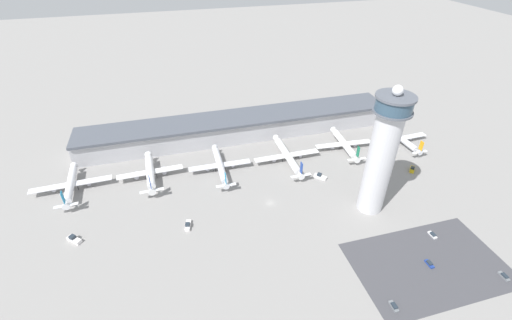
{
  "coord_description": "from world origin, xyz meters",
  "views": [
    {
      "loc": [
        -41.76,
        -125.95,
        118.19
      ],
      "look_at": [
        -0.91,
        24.24,
        10.96
      ],
      "focal_mm": 24.0,
      "sensor_mm": 36.0,
      "label": 1
    }
  ],
  "objects_px": {
    "airplane_gate_alpha": "(71,184)",
    "service_truck_baggage": "(188,225)",
    "car_green_van": "(433,235)",
    "service_truck_fuel": "(74,239)",
    "control_tower": "(382,153)",
    "airplane_gate_delta": "(287,156)",
    "airplane_gate_charlie": "(220,165)",
    "airplane_gate_foxtrot": "(401,139)",
    "service_truck_catering": "(320,176)",
    "car_navy_sedan": "(394,306)",
    "car_black_suv": "(504,276)",
    "airplane_gate_bravo": "(150,172)",
    "airplane_gate_echo": "(344,144)",
    "service_truck_water": "(412,169)",
    "car_silver_sedan": "(429,264)"
  },
  "relations": [
    {
      "from": "airplane_gate_charlie",
      "to": "car_green_van",
      "type": "distance_m",
      "value": 113.72
    },
    {
      "from": "airplane_gate_charlie",
      "to": "airplane_gate_delta",
      "type": "height_order",
      "value": "airplane_gate_delta"
    },
    {
      "from": "airplane_gate_alpha",
      "to": "airplane_gate_echo",
      "type": "distance_m",
      "value": 160.04
    },
    {
      "from": "service_truck_water",
      "to": "car_navy_sedan",
      "type": "bearing_deg",
      "value": -129.7
    },
    {
      "from": "airplane_gate_bravo",
      "to": "airplane_gate_echo",
      "type": "xyz_separation_m",
      "value": [
        118.99,
        -0.33,
        -0.78
      ]
    },
    {
      "from": "airplane_gate_alpha",
      "to": "car_silver_sedan",
      "type": "bearing_deg",
      "value": -30.96
    },
    {
      "from": "service_truck_fuel",
      "to": "car_silver_sedan",
      "type": "relative_size",
      "value": 1.59
    },
    {
      "from": "airplane_gate_delta",
      "to": "service_truck_water",
      "type": "height_order",
      "value": "airplane_gate_delta"
    },
    {
      "from": "airplane_gate_foxtrot",
      "to": "car_navy_sedan",
      "type": "bearing_deg",
      "value": -125.34
    },
    {
      "from": "service_truck_water",
      "to": "car_black_suv",
      "type": "distance_m",
      "value": 73.8
    },
    {
      "from": "airplane_gate_delta",
      "to": "service_truck_water",
      "type": "distance_m",
      "value": 72.8
    },
    {
      "from": "car_silver_sedan",
      "to": "airplane_gate_foxtrot",
      "type": "bearing_deg",
      "value": 62.45
    },
    {
      "from": "service_truck_fuel",
      "to": "car_green_van",
      "type": "relative_size",
      "value": 1.51
    },
    {
      "from": "airplane_gate_charlie",
      "to": "service_truck_fuel",
      "type": "bearing_deg",
      "value": -154.33
    },
    {
      "from": "airplane_gate_foxtrot",
      "to": "car_black_suv",
      "type": "relative_size",
      "value": 8.19
    },
    {
      "from": "service_truck_baggage",
      "to": "car_navy_sedan",
      "type": "distance_m",
      "value": 93.56
    },
    {
      "from": "airplane_gate_echo",
      "to": "car_silver_sedan",
      "type": "bearing_deg",
      "value": -94.39
    },
    {
      "from": "control_tower",
      "to": "airplane_gate_delta",
      "type": "height_order",
      "value": "control_tower"
    },
    {
      "from": "car_navy_sedan",
      "to": "car_silver_sedan",
      "type": "distance_m",
      "value": 29.09
    },
    {
      "from": "airplane_gate_echo",
      "to": "service_truck_baggage",
      "type": "distance_m",
      "value": 111.44
    },
    {
      "from": "airplane_gate_bravo",
      "to": "airplane_gate_foxtrot",
      "type": "relative_size",
      "value": 0.95
    },
    {
      "from": "airplane_gate_delta",
      "to": "airplane_gate_foxtrot",
      "type": "height_order",
      "value": "airplane_gate_delta"
    },
    {
      "from": "service_truck_catering",
      "to": "service_truck_baggage",
      "type": "relative_size",
      "value": 1.02
    },
    {
      "from": "airplane_gate_alpha",
      "to": "car_green_van",
      "type": "height_order",
      "value": "airplane_gate_alpha"
    },
    {
      "from": "airplane_gate_bravo",
      "to": "airplane_gate_delta",
      "type": "bearing_deg",
      "value": -2.68
    },
    {
      "from": "car_navy_sedan",
      "to": "car_black_suv",
      "type": "height_order",
      "value": "car_navy_sedan"
    },
    {
      "from": "airplane_gate_alpha",
      "to": "service_truck_baggage",
      "type": "xyz_separation_m",
      "value": [
        57.11,
        -43.0,
        -3.52
      ]
    },
    {
      "from": "airplane_gate_charlie",
      "to": "car_silver_sedan",
      "type": "bearing_deg",
      "value": -50.49
    },
    {
      "from": "airplane_gate_delta",
      "to": "service_truck_catering",
      "type": "bearing_deg",
      "value": -58.53
    },
    {
      "from": "car_silver_sedan",
      "to": "airplane_gate_bravo",
      "type": "bearing_deg",
      "value": 140.67
    },
    {
      "from": "airplane_gate_alpha",
      "to": "car_black_suv",
      "type": "height_order",
      "value": "airplane_gate_alpha"
    },
    {
      "from": "airplane_gate_echo",
      "to": "service_truck_catering",
      "type": "bearing_deg",
      "value": -138.33
    },
    {
      "from": "airplane_gate_foxtrot",
      "to": "service_truck_catering",
      "type": "relative_size",
      "value": 5.47
    },
    {
      "from": "airplane_gate_delta",
      "to": "airplane_gate_foxtrot",
      "type": "bearing_deg",
      "value": 0.04
    },
    {
      "from": "service_truck_water",
      "to": "car_silver_sedan",
      "type": "height_order",
      "value": "service_truck_water"
    },
    {
      "from": "control_tower",
      "to": "airplane_gate_bravo",
      "type": "bearing_deg",
      "value": 153.42
    },
    {
      "from": "airplane_gate_charlie",
      "to": "airplane_gate_echo",
      "type": "xyz_separation_m",
      "value": [
        80.1,
        2.78,
        -0.16
      ]
    },
    {
      "from": "airplane_gate_delta",
      "to": "car_silver_sedan",
      "type": "bearing_deg",
      "value": -69.86
    },
    {
      "from": "control_tower",
      "to": "car_black_suv",
      "type": "relative_size",
      "value": 13.7
    },
    {
      "from": "service_truck_baggage",
      "to": "car_navy_sedan",
      "type": "bearing_deg",
      "value": -41.55
    },
    {
      "from": "airplane_gate_charlie",
      "to": "service_truck_catering",
      "type": "bearing_deg",
      "value": -21.55
    },
    {
      "from": "car_green_van",
      "to": "car_silver_sedan",
      "type": "bearing_deg",
      "value": -132.11
    },
    {
      "from": "service_truck_catering",
      "to": "control_tower",
      "type": "bearing_deg",
      "value": -64.35
    },
    {
      "from": "service_truck_baggage",
      "to": "car_green_van",
      "type": "relative_size",
      "value": 1.5
    },
    {
      "from": "airplane_gate_alpha",
      "to": "car_silver_sedan",
      "type": "relative_size",
      "value": 9.33
    },
    {
      "from": "airplane_gate_delta",
      "to": "car_black_suv",
      "type": "distance_m",
      "value": 116.54
    },
    {
      "from": "airplane_gate_charlie",
      "to": "car_silver_sedan",
      "type": "relative_size",
      "value": 9.13
    },
    {
      "from": "airplane_gate_foxtrot",
      "to": "car_black_suv",
      "type": "distance_m",
      "value": 103.56
    },
    {
      "from": "control_tower",
      "to": "airplane_gate_delta",
      "type": "xyz_separation_m",
      "value": [
        -26.39,
        49.35,
        -28.52
      ]
    },
    {
      "from": "service_truck_fuel",
      "to": "car_black_suv",
      "type": "xyz_separation_m",
      "value": [
        171.71,
        -66.63,
        -0.54
      ]
    }
  ]
}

